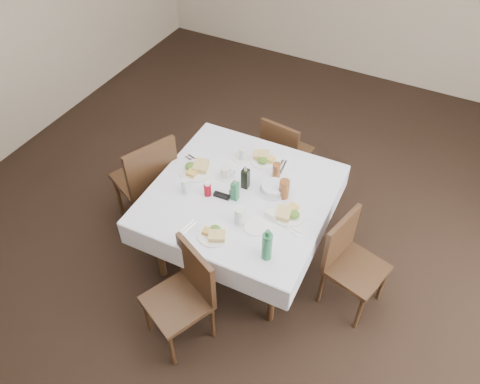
{
  "coord_description": "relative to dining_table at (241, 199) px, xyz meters",
  "views": [
    {
      "loc": [
        1.09,
        -2.29,
        3.37
      ],
      "look_at": [
        -0.09,
        -0.02,
        0.8
      ],
      "focal_mm": 35.0,
      "sensor_mm": 36.0,
      "label": 1
    }
  ],
  "objects": [
    {
      "name": "ground_plane",
      "position": [
        0.1,
        -0.01,
        -0.68
      ],
      "size": [
        7.0,
        7.0,
        0.0
      ],
      "primitive_type": "plane",
      "color": "black"
    },
    {
      "name": "room_shell",
      "position": [
        0.1,
        -0.01,
        1.03
      ],
      "size": [
        6.04,
        7.04,
        2.8
      ],
      "color": "#BFB097",
      "rests_on": "ground"
    },
    {
      "name": "dining_table",
      "position": [
        0.0,
        0.0,
        0.0
      ],
      "size": [
        1.42,
        1.42,
        0.76
      ],
      "color": "#321D0C",
      "rests_on": "ground"
    },
    {
      "name": "chair_north",
      "position": [
        -0.03,
        0.95,
        -0.21
      ],
      "size": [
        0.44,
        0.44,
        0.84
      ],
      "color": "#321D0C",
      "rests_on": "ground"
    },
    {
      "name": "chair_south",
      "position": [
        -0.01,
        -0.83,
        -0.18
      ],
      "size": [
        0.55,
        0.55,
        0.88
      ],
      "color": "#321D0C",
      "rests_on": "ground"
    },
    {
      "name": "chair_east",
      "position": [
        0.93,
        -0.0,
        -0.19
      ],
      "size": [
        0.5,
        0.5,
        0.86
      ],
      "color": "#321D0C",
      "rests_on": "ground"
    },
    {
      "name": "chair_west",
      "position": [
        -0.89,
        -0.04,
        -0.12
      ],
      "size": [
        0.62,
        0.62,
        0.99
      ],
      "color": "#321D0C",
      "rests_on": "ground"
    },
    {
      "name": "meal_north",
      "position": [
        -0.01,
        0.43,
        0.1
      ],
      "size": [
        0.25,
        0.25,
        0.05
      ],
      "color": "white",
      "rests_on": "dining_table"
    },
    {
      "name": "meal_south",
      "position": [
        0.03,
        -0.48,
        0.1
      ],
      "size": [
        0.23,
        0.23,
        0.05
      ],
      "color": "white",
      "rests_on": "dining_table"
    },
    {
      "name": "meal_east",
      "position": [
        0.43,
        -0.05,
        0.1
      ],
      "size": [
        0.26,
        0.26,
        0.06
      ],
      "color": "white",
      "rests_on": "dining_table"
    },
    {
      "name": "meal_west",
      "position": [
        -0.44,
        0.06,
        0.1
      ],
      "size": [
        0.28,
        0.28,
        0.06
      ],
      "color": "white",
      "rests_on": "dining_table"
    },
    {
      "name": "side_plate_a",
      "position": [
        -0.19,
        0.37,
        0.08
      ],
      "size": [
        0.14,
        0.14,
        0.01
      ],
      "color": "white",
      "rests_on": "dining_table"
    },
    {
      "name": "side_plate_b",
      "position": [
        0.26,
        -0.27,
        0.08
      ],
      "size": [
        0.17,
        0.17,
        0.01
      ],
      "color": "white",
      "rests_on": "dining_table"
    },
    {
      "name": "water_n",
      "position": [
        -0.17,
        0.36,
        0.14
      ],
      "size": [
        0.06,
        0.06,
        0.12
      ],
      "color": "silver",
      "rests_on": "dining_table"
    },
    {
      "name": "water_s",
      "position": [
        0.14,
        -0.28,
        0.15
      ],
      "size": [
        0.08,
        0.08,
        0.15
      ],
      "color": "silver",
      "rests_on": "dining_table"
    },
    {
      "name": "water_e",
      "position": [
        0.31,
        0.19,
        0.13
      ],
      "size": [
        0.06,
        0.06,
        0.11
      ],
      "color": "silver",
      "rests_on": "dining_table"
    },
    {
      "name": "water_w",
      "position": [
        -0.38,
        -0.19,
        0.14
      ],
      "size": [
        0.07,
        0.07,
        0.13
      ],
      "color": "silver",
      "rests_on": "dining_table"
    },
    {
      "name": "iced_tea_a",
      "position": [
        0.17,
        0.3,
        0.14
      ],
      "size": [
        0.06,
        0.06,
        0.13
      ],
      "color": "brown",
      "rests_on": "dining_table"
    },
    {
      "name": "iced_tea_b",
      "position": [
        0.32,
        0.11,
        0.16
      ],
      "size": [
        0.08,
        0.08,
        0.16
      ],
      "color": "brown",
      "rests_on": "dining_table"
    },
    {
      "name": "bread_basket",
      "position": [
        0.22,
        0.13,
        0.11
      ],
      "size": [
        0.21,
        0.21,
        0.07
      ],
      "color": "silver",
      "rests_on": "dining_table"
    },
    {
      "name": "oil_cruet_dark",
      "position": [
        0.0,
        0.07,
        0.18
      ],
      "size": [
        0.05,
        0.05,
        0.23
      ],
      "color": "black",
      "rests_on": "dining_table"
    },
    {
      "name": "oil_cruet_green",
      "position": [
        -0.01,
        -0.08,
        0.17
      ],
      "size": [
        0.05,
        0.05,
        0.21
      ],
      "color": "#1F6B3E",
      "rests_on": "dining_table"
    },
    {
      "name": "ketchup_bottle",
      "position": [
        -0.22,
        -0.14,
        0.14
      ],
      "size": [
        0.06,
        0.06,
        0.13
      ],
      "color": "maroon",
      "rests_on": "dining_table"
    },
    {
      "name": "salt_shaker",
      "position": [
        -0.05,
        -0.06,
        0.11
      ],
      "size": [
        0.03,
        0.03,
        0.07
      ],
      "color": "white",
      "rests_on": "dining_table"
    },
    {
      "name": "pepper_shaker",
      "position": [
        -0.03,
        -0.07,
        0.11
      ],
      "size": [
        0.03,
        0.03,
        0.07
      ],
      "color": "#3E3322",
      "rests_on": "dining_table"
    },
    {
      "name": "coffee_mug",
      "position": [
        -0.19,
        0.11,
        0.12
      ],
      "size": [
        0.14,
        0.13,
        0.1
      ],
      "color": "white",
      "rests_on": "dining_table"
    },
    {
      "name": "sunglasses",
      "position": [
        -0.11,
        -0.11,
        0.09
      ],
      "size": [
        0.13,
        0.05,
        0.03
      ],
      "color": "black",
      "rests_on": "dining_table"
    },
    {
      "name": "green_bottle",
      "position": [
        0.45,
        -0.48,
        0.2
      ],
      "size": [
        0.07,
        0.07,
        0.27
      ],
      "color": "#1F6B3E",
      "rests_on": "dining_table"
    },
    {
      "name": "sugar_caddy",
      "position": [
        0.33,
        -0.12,
        0.1
      ],
      "size": [
        0.1,
        0.07,
        0.05
      ],
      "color": "white",
      "rests_on": "dining_table"
    },
    {
      "name": "cutlery_n",
      "position": [
        0.16,
        0.42,
        0.08
      ],
      "size": [
        0.06,
        0.19,
        0.01
      ],
      "color": "silver",
      "rests_on": "dining_table"
    },
    {
      "name": "cutlery_s",
      "position": [
        -0.18,
        -0.51,
        0.08
      ],
      "size": [
        0.07,
        0.18,
        0.01
      ],
      "color": "silver",
      "rests_on": "dining_table"
    },
    {
      "name": "cutlery_e",
      "position": [
        0.49,
        -0.16,
        0.08
      ],
      "size": [
        0.2,
        0.09,
        0.01
      ],
      "color": "silver",
      "rests_on": "dining_table"
    },
    {
      "name": "cutlery_w",
      "position": [
        -0.51,
        0.15,
        0.08
      ],
      "size": [
        0.21,
        0.1,
        0.01
      ],
      "color": "silver",
      "rests_on": "dining_table"
    }
  ]
}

